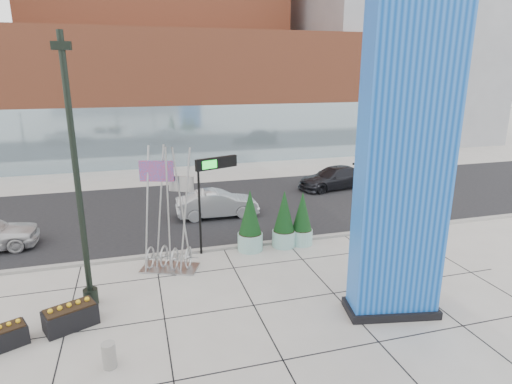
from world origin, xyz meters
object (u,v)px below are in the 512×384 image
object	(u,v)px
blue_pylon	(403,174)
lamp_post	(80,203)
concrete_bollard	(109,355)
overhead_street_sign	(215,173)
car_silver_mid	(217,204)
public_art_sculpture	(169,238)

from	to	relation	value
blue_pylon	lamp_post	distance (m)	10.21
concrete_bollard	overhead_street_sign	bearing A→B (deg)	57.70
blue_pylon	car_silver_mid	size ratio (longest dim) A/B	2.21
public_art_sculpture	car_silver_mid	xyz separation A→B (m)	(3.08, 5.80, -0.60)
lamp_post	car_silver_mid	distance (m)	10.24
lamp_post	overhead_street_sign	bearing A→B (deg)	32.11
public_art_sculpture	lamp_post	bearing A→B (deg)	-122.65
concrete_bollard	car_silver_mid	xyz separation A→B (m)	(5.20, 11.43, 0.37)
blue_pylon	concrete_bollard	bearing A→B (deg)	-167.08
lamp_post	overhead_street_sign	distance (m)	5.92
car_silver_mid	overhead_street_sign	bearing A→B (deg)	170.06
concrete_bollard	public_art_sculpture	bearing A→B (deg)	69.40
overhead_street_sign	car_silver_mid	bearing A→B (deg)	58.79
public_art_sculpture	car_silver_mid	size ratio (longest dim) A/B	1.14
car_silver_mid	concrete_bollard	bearing A→B (deg)	156.81
public_art_sculpture	overhead_street_sign	xyz separation A→B (m)	(2.16, 1.13, 2.27)
lamp_post	car_silver_mid	world-z (taller)	lamp_post
blue_pylon	overhead_street_sign	world-z (taller)	blue_pylon
overhead_street_sign	car_silver_mid	xyz separation A→B (m)	(0.92, 4.67, -2.87)
lamp_post	public_art_sculpture	xyz separation A→B (m)	(2.86, 2.02, -2.31)
overhead_street_sign	car_silver_mid	world-z (taller)	overhead_street_sign
lamp_post	concrete_bollard	size ratio (longest dim) A/B	12.19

